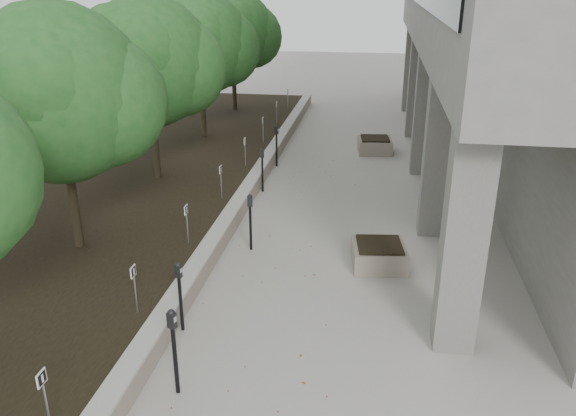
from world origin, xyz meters
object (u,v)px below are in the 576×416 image
Objects in this scene: crabapple_tree_3 at (150,89)px; planter_back at (375,145)px; crabapple_tree_5 at (233,50)px; parking_meter_2 at (180,297)px; crabapple_tree_2 at (63,131)px; parking_meter_3 at (250,222)px; crabapple_tree_4 at (201,66)px; planter_front at (379,254)px; parking_meter_5 at (277,146)px; parking_meter_4 at (262,170)px; parking_meter_1 at (175,352)px.

planter_back is at bearing 38.07° from crabapple_tree_3.
crabapple_tree_5 reaches higher than parking_meter_2.
parking_meter_3 is at bearing 17.78° from crabapple_tree_2.
parking_meter_2 is at bearing -75.26° from crabapple_tree_4.
crabapple_tree_5 is at bearing 90.00° from crabapple_tree_3.
planter_front is at bearing -88.53° from planter_back.
planter_front is at bearing -53.11° from crabapple_tree_4.
parking_meter_3 is at bearing -74.65° from crabapple_tree_5.
parking_meter_3 is 9.43m from planter_back.
parking_meter_2 is (3.25, -12.36, -2.41)m from crabapple_tree_4.
parking_meter_5 is at bearing 41.65° from crabapple_tree_3.
parking_meter_3 reaches higher than parking_meter_4.
crabapple_tree_2 is at bearing -90.00° from crabapple_tree_5.
crabapple_tree_3 is 3.54× the size of parking_meter_1.
planter_back is (6.63, 5.19, -2.83)m from crabapple_tree_3.
parking_meter_1 is 1.07× the size of parking_meter_3.
parking_meter_2 is at bearing -99.55° from parking_meter_4.
planter_back is (2.89, 14.24, -0.48)m from parking_meter_1.
crabapple_tree_3 is 4.96m from parking_meter_5.
crabapple_tree_4 is 11.79m from planter_front.
crabapple_tree_5 reaches higher than planter_back.
parking_meter_1 is at bearing -75.10° from crabapple_tree_4.
crabapple_tree_2 is at bearing 159.45° from parking_meter_2.
parking_meter_2 is at bearing -68.75° from parking_meter_5.
planter_back is (6.63, 0.19, -2.83)m from crabapple_tree_4.
crabapple_tree_5 reaches higher than planter_front.
crabapple_tree_4 is 3.93× the size of parking_meter_4.
parking_meter_2 is 1.19× the size of planter_front.
crabapple_tree_3 is 8.51m from planter_front.
parking_meter_1 is 1.08× the size of parking_meter_2.
parking_meter_4 is 1.12× the size of planter_back.
crabapple_tree_2 is 4.64m from parking_meter_3.
crabapple_tree_5 is 14.50m from parking_meter_3.
crabapple_tree_4 is 14.73m from parking_meter_1.
parking_meter_3 is 6.70m from parking_meter_5.
parking_meter_1 is at bearing -66.40° from parking_meter_5.
planter_back is at bearing 55.44° from parking_meter_3.
crabapple_tree_4 is at bearing 168.26° from parking_meter_5.
crabapple_tree_2 is at bearing -90.00° from crabapple_tree_3.
planter_front is (3.13, 4.90, -0.49)m from parking_meter_1.
crabapple_tree_2 is at bearing -91.13° from parking_meter_5.
parking_meter_5 is at bearing 67.61° from crabapple_tree_2.
parking_meter_4 is 5.96m from planter_back.
parking_meter_5 reaches higher than parking_meter_3.
parking_meter_4 is at bearing -124.44° from planter_back.
parking_meter_2 is at bearing -66.17° from crabapple_tree_3.
crabapple_tree_3 is at bearing -117.10° from parking_meter_5.
crabapple_tree_2 reaches higher than parking_meter_5.
parking_meter_1 is at bearing -78.89° from crabapple_tree_5.
planter_back is (-0.24, 9.34, 0.01)m from planter_front.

